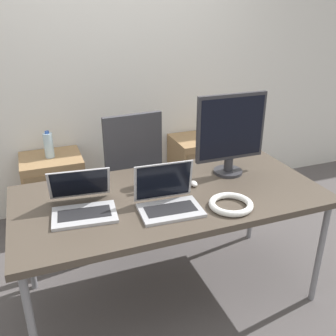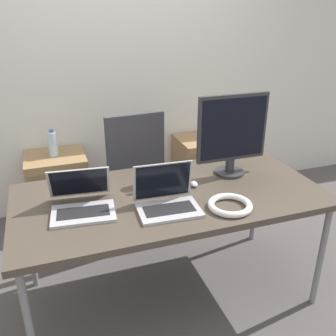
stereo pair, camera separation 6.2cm
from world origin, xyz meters
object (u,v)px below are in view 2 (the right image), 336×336
(laptop_right, at_px, (167,200))
(coffee_cup_brown, at_px, (176,176))
(laptop_left, at_px, (82,203))
(water_bottle, at_px, (53,144))
(coffee_cup_white, at_px, (141,179))
(cabinet_left, at_px, (59,189))
(mouse, at_px, (194,184))
(cable_coil, at_px, (230,205))
(office_chair, at_px, (130,189))
(monitor, at_px, (232,134))
(cabinet_right, at_px, (203,168))

(laptop_right, bearing_deg, coffee_cup_brown, 60.50)
(laptop_left, bearing_deg, water_bottle, 94.18)
(coffee_cup_white, height_order, coffee_cup_brown, coffee_cup_brown)
(cabinet_left, relative_size, mouse, 9.66)
(laptop_right, bearing_deg, coffee_cup_white, 101.51)
(cable_coil, bearing_deg, mouse, 104.78)
(laptop_right, height_order, coffee_cup_white, laptop_right)
(cabinet_left, height_order, water_bottle, water_bottle)
(water_bottle, height_order, mouse, water_bottle)
(water_bottle, bearing_deg, office_chair, -37.17)
(coffee_cup_brown, bearing_deg, water_bottle, 122.04)
(laptop_right, xyz_separation_m, monitor, (0.55, 0.30, 0.23))
(coffee_cup_white, bearing_deg, cable_coil, -46.94)
(coffee_cup_white, bearing_deg, monitor, -0.61)
(cabinet_left, bearing_deg, mouse, -55.84)
(coffee_cup_white, distance_m, coffee_cup_brown, 0.22)
(office_chair, xyz_separation_m, cabinet_right, (0.84, 0.42, -0.11))
(cabinet_left, distance_m, mouse, 1.49)
(cabinet_right, bearing_deg, laptop_left, -136.37)
(laptop_right, xyz_separation_m, mouse, (0.25, 0.21, -0.04))
(cabinet_left, bearing_deg, laptop_right, -68.45)
(water_bottle, height_order, cable_coil, water_bottle)
(cabinet_right, xyz_separation_m, coffee_cup_brown, (-0.70, -1.11, 0.51))
(mouse, relative_size, coffee_cup_white, 0.61)
(mouse, xyz_separation_m, coffee_cup_white, (-0.31, 0.11, 0.04))
(cabinet_right, relative_size, water_bottle, 2.78)
(monitor, bearing_deg, coffee_cup_brown, -174.75)
(cabinet_right, distance_m, laptop_right, 1.69)
(cabinet_left, relative_size, cabinet_right, 1.00)
(laptop_left, bearing_deg, monitor, 9.73)
(cabinet_left, relative_size, cable_coil, 2.54)
(laptop_right, xyz_separation_m, cable_coil, (0.34, -0.12, -0.03))
(office_chair, bearing_deg, laptop_left, -119.02)
(water_bottle, bearing_deg, laptop_right, -68.48)
(laptop_right, relative_size, mouse, 5.37)
(coffee_cup_brown, relative_size, cable_coil, 0.47)
(office_chair, distance_m, cabinet_left, 0.70)
(laptop_left, distance_m, coffee_cup_white, 0.43)
(cabinet_right, xyz_separation_m, laptop_left, (-1.30, -1.24, 0.50))
(cabinet_right, height_order, monitor, monitor)
(coffee_cup_brown, bearing_deg, mouse, -32.15)
(laptop_left, xyz_separation_m, coffee_cup_brown, (0.60, 0.14, 0.01))
(coffee_cup_white, relative_size, cable_coil, 0.43)
(mouse, distance_m, cable_coil, 0.33)
(cabinet_left, xyz_separation_m, laptop_right, (0.54, -1.37, 0.50))
(cabinet_left, bearing_deg, water_bottle, 90.00)
(cabinet_right, height_order, coffee_cup_brown, coffee_cup_brown)
(office_chair, distance_m, coffee_cup_brown, 0.81)
(cabinet_right, xyz_separation_m, monitor, (-0.30, -1.07, 0.73))
(office_chair, relative_size, monitor, 2.05)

